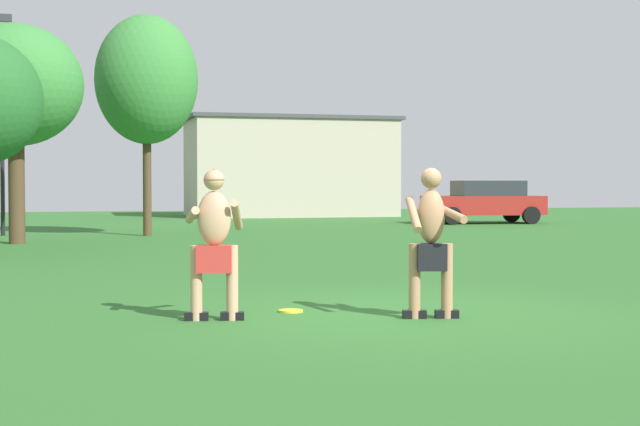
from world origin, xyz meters
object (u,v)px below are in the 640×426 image
object	(u,v)px
player_in_black	(431,240)
frisbee	(291,311)
player_with_cap	(214,237)
lamp_post	(2,102)
car_red_near_post	(484,201)
tree_right_field	(16,86)
tree_left_field	(147,80)

from	to	relation	value
player_in_black	frisbee	world-z (taller)	player_in_black
player_with_cap	lamp_post	distance (m)	18.27
player_in_black	car_red_near_post	bearing A→B (deg)	63.58
frisbee	tree_right_field	xyz separation A→B (m)	(-3.74, 13.51, 3.86)
lamp_post	tree_left_field	size ratio (longest dim) A/B	1.00
car_red_near_post	lamp_post	distance (m)	17.32
player_with_cap	lamp_post	xyz separation A→B (m)	(-3.36, 17.72, 2.88)
lamp_post	tree_right_field	size ratio (longest dim) A/B	1.16
player_with_cap	tree_left_field	xyz separation A→B (m)	(0.60, 16.60, 3.49)
player_with_cap	player_in_black	distance (m)	2.39
tree_right_field	tree_left_field	bearing A→B (deg)	38.41
player_with_cap	player_in_black	bearing A→B (deg)	-11.80
car_red_near_post	tree_left_field	xyz separation A→B (m)	(-12.68, -4.92, 3.57)
player_with_cap	car_red_near_post	distance (m)	25.28
player_with_cap	tree_left_field	bearing A→B (deg)	87.93
player_with_cap	lamp_post	world-z (taller)	lamp_post
player_with_cap	frisbee	bearing A→B (deg)	23.29
tree_left_field	lamp_post	bearing A→B (deg)	164.19
player_in_black	frisbee	xyz separation A→B (m)	(-1.39, 0.90, -0.86)
lamp_post	tree_left_field	world-z (taller)	lamp_post
player_in_black	tree_left_field	bearing A→B (deg)	95.82
frisbee	player_with_cap	bearing A→B (deg)	-156.71
player_in_black	tree_left_field	world-z (taller)	tree_left_field
player_with_cap	frisbee	world-z (taller)	player_with_cap
car_red_near_post	tree_right_field	world-z (taller)	tree_right_field
car_red_near_post	lamp_post	world-z (taller)	lamp_post
tree_right_field	car_red_near_post	bearing A→B (deg)	25.32
frisbee	player_in_black	bearing A→B (deg)	-33.03
tree_left_field	tree_right_field	distance (m)	4.34
player_in_black	car_red_near_post	xyz separation A→B (m)	(10.93, 22.01, -0.05)
tree_left_field	player_with_cap	bearing A→B (deg)	-92.07
tree_right_field	frisbee	bearing A→B (deg)	-74.54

